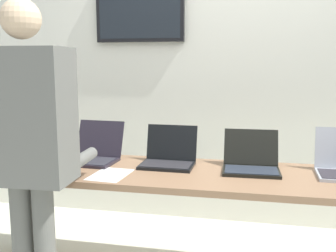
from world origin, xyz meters
TOP-DOWN VIEW (x-y plane):
  - back_wall at (-0.02, 1.13)m, footprint 8.00×0.11m
  - workbench at (0.00, 0.00)m, footprint 3.16×0.70m
  - laptop_station_0 at (-1.32, 0.13)m, footprint 0.33×0.40m
  - laptop_station_1 at (-0.76, 0.14)m, footprint 0.37×0.38m
  - laptop_station_2 at (-0.22, 0.14)m, footprint 0.36×0.31m
  - laptop_station_3 at (0.32, 0.11)m, footprint 0.36×0.36m
  - person at (-0.79, -0.62)m, footprint 0.45×0.60m
  - coffee_mug at (-0.89, -0.25)m, footprint 0.09×0.09m
  - paper_sheet at (-0.53, -0.17)m, footprint 0.23×0.31m

SIDE VIEW (x-z plane):
  - workbench at x=0.00m, z-range 0.33..1.10m
  - paper_sheet at x=-0.53m, z-range 0.76..0.76m
  - coffee_mug at x=-0.89m, z-range 0.76..0.85m
  - laptop_station_3 at x=0.32m, z-range 0.70..0.94m
  - laptop_station_0 at x=-1.32m, z-range 0.69..0.95m
  - laptop_station_2 at x=-0.22m, z-range 0.69..0.95m
  - laptop_station_1 at x=-0.76m, z-range 0.69..0.96m
  - person at x=-0.79m, z-range 0.19..1.93m
  - back_wall at x=-0.02m, z-range 0.01..2.55m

